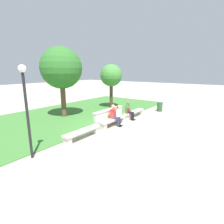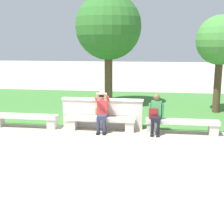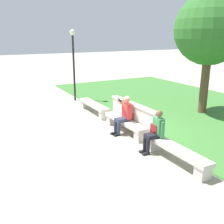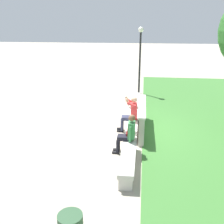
% 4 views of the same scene
% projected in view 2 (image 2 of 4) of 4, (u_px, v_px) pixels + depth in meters
% --- Properties ---
extents(ground_plane, '(80.00, 80.00, 0.00)m').
position_uv_depth(ground_plane, '(101.00, 130.00, 10.33)').
color(ground_plane, '#A89E8C').
extents(grass_strip, '(19.56, 8.00, 0.03)m').
position_uv_depth(grass_strip, '(118.00, 105.00, 14.56)').
color(grass_strip, '#3D7533').
rests_on(grass_strip, ground).
extents(bench_main, '(2.29, 0.40, 0.45)m').
position_uv_depth(bench_main, '(25.00, 119.00, 10.64)').
color(bench_main, beige).
rests_on(bench_main, ground).
extents(bench_near, '(2.29, 0.40, 0.45)m').
position_uv_depth(bench_near, '(101.00, 121.00, 10.27)').
color(bench_near, beige).
rests_on(bench_near, ground).
extents(bench_mid, '(2.29, 0.40, 0.45)m').
position_uv_depth(bench_mid, '(182.00, 124.00, 9.89)').
color(bench_mid, beige).
rests_on(bench_mid, ground).
extents(backrest_wall_with_plaque, '(2.77, 0.24, 1.01)m').
position_uv_depth(backrest_wall_with_plaque, '(102.00, 113.00, 10.55)').
color(backrest_wall_with_plaque, beige).
rests_on(backrest_wall_with_plaque, ground).
extents(person_photographer, '(0.49, 0.74, 1.32)m').
position_uv_depth(person_photographer, '(102.00, 109.00, 10.09)').
color(person_photographer, black).
rests_on(person_photographer, ground).
extents(person_distant, '(0.48, 0.68, 1.26)m').
position_uv_depth(person_distant, '(156.00, 113.00, 9.87)').
color(person_distant, black).
rests_on(person_distant, ground).
extents(backpack, '(0.28, 0.24, 0.43)m').
position_uv_depth(backpack, '(153.00, 114.00, 9.96)').
color(backpack, maroon).
rests_on(backpack, bench_mid).
extents(tree_behind_wall, '(2.92, 2.92, 5.00)m').
position_uv_depth(tree_behind_wall, '(108.00, 27.00, 13.72)').
color(tree_behind_wall, brown).
rests_on(tree_behind_wall, ground).
extents(tree_left_background, '(1.95, 1.95, 3.93)m').
position_uv_depth(tree_left_background, '(221.00, 41.00, 12.31)').
color(tree_left_background, '#4C3826').
rests_on(tree_left_background, ground).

